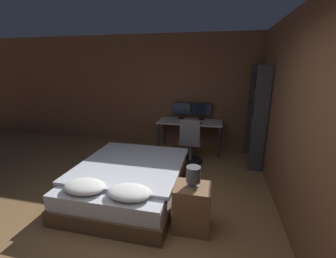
{
  "coord_description": "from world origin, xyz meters",
  "views": [
    {
      "loc": [
        0.92,
        -1.8,
        2.0
      ],
      "look_at": [
        -0.05,
        2.42,
        0.75
      ],
      "focal_mm": 24.0,
      "sensor_mm": 36.0,
      "label": 1
    }
  ],
  "objects_px": {
    "bedside_lamp": "(193,175)",
    "computer_mouse": "(201,123)",
    "nightstand": "(192,208)",
    "keyboard": "(189,123)",
    "desk": "(190,125)",
    "bed": "(129,180)",
    "monitor_right": "(202,110)",
    "office_chair": "(190,145)",
    "monitor_left": "(181,109)",
    "bookshelf": "(258,112)"
  },
  "relations": [
    {
      "from": "monitor_right",
      "to": "bookshelf",
      "type": "xyz_separation_m",
      "value": [
        1.14,
        -0.69,
        0.14
      ]
    },
    {
      "from": "nightstand",
      "to": "keyboard",
      "type": "height_order",
      "value": "keyboard"
    },
    {
      "from": "monitor_left",
      "to": "bookshelf",
      "type": "bearing_deg",
      "value": -22.86
    },
    {
      "from": "bedside_lamp",
      "to": "computer_mouse",
      "type": "height_order",
      "value": "bedside_lamp"
    },
    {
      "from": "computer_mouse",
      "to": "bookshelf",
      "type": "bearing_deg",
      "value": -12.55
    },
    {
      "from": "monitor_right",
      "to": "computer_mouse",
      "type": "relative_size",
      "value": 6.52
    },
    {
      "from": "nightstand",
      "to": "bookshelf",
      "type": "height_order",
      "value": "bookshelf"
    },
    {
      "from": "bed",
      "to": "nightstand",
      "type": "height_order",
      "value": "nightstand"
    },
    {
      "from": "bed",
      "to": "computer_mouse",
      "type": "bearing_deg",
      "value": 64.08
    },
    {
      "from": "desk",
      "to": "bookshelf",
      "type": "distance_m",
      "value": 1.53
    },
    {
      "from": "nightstand",
      "to": "office_chair",
      "type": "height_order",
      "value": "office_chair"
    },
    {
      "from": "monitor_right",
      "to": "keyboard",
      "type": "distance_m",
      "value": 0.55
    },
    {
      "from": "monitor_left",
      "to": "bookshelf",
      "type": "relative_size",
      "value": 0.23
    },
    {
      "from": "desk",
      "to": "computer_mouse",
      "type": "distance_m",
      "value": 0.37
    },
    {
      "from": "nightstand",
      "to": "office_chair",
      "type": "relative_size",
      "value": 0.61
    },
    {
      "from": "bedside_lamp",
      "to": "monitor_left",
      "type": "relative_size",
      "value": 0.56
    },
    {
      "from": "monitor_right",
      "to": "office_chair",
      "type": "xyz_separation_m",
      "value": [
        -0.14,
        -0.94,
        -0.56
      ]
    },
    {
      "from": "desk",
      "to": "office_chair",
      "type": "bearing_deg",
      "value": -81.29
    },
    {
      "from": "keyboard",
      "to": "office_chair",
      "type": "xyz_separation_m",
      "value": [
        0.11,
        -0.5,
        -0.34
      ]
    },
    {
      "from": "nightstand",
      "to": "bedside_lamp",
      "type": "height_order",
      "value": "bedside_lamp"
    },
    {
      "from": "bed",
      "to": "desk",
      "type": "bearing_deg",
      "value": 72.86
    },
    {
      "from": "keyboard",
      "to": "computer_mouse",
      "type": "distance_m",
      "value": 0.27
    },
    {
      "from": "bookshelf",
      "to": "monitor_right",
      "type": "bearing_deg",
      "value": 148.79
    },
    {
      "from": "nightstand",
      "to": "computer_mouse",
      "type": "relative_size",
      "value": 8.42
    },
    {
      "from": "bedside_lamp",
      "to": "office_chair",
      "type": "relative_size",
      "value": 0.27
    },
    {
      "from": "bookshelf",
      "to": "bedside_lamp",
      "type": "bearing_deg",
      "value": -114.19
    },
    {
      "from": "bed",
      "to": "monitor_left",
      "type": "relative_size",
      "value": 4.26
    },
    {
      "from": "monitor_right",
      "to": "computer_mouse",
      "type": "distance_m",
      "value": 0.49
    },
    {
      "from": "bedside_lamp",
      "to": "computer_mouse",
      "type": "relative_size",
      "value": 3.65
    },
    {
      "from": "bed",
      "to": "desk",
      "type": "distance_m",
      "value": 2.27
    },
    {
      "from": "monitor_right",
      "to": "keyboard",
      "type": "xyz_separation_m",
      "value": [
        -0.25,
        -0.44,
        -0.22
      ]
    },
    {
      "from": "desk",
      "to": "monitor_left",
      "type": "distance_m",
      "value": 0.46
    },
    {
      "from": "computer_mouse",
      "to": "office_chair",
      "type": "bearing_deg",
      "value": -108.1
    },
    {
      "from": "bookshelf",
      "to": "desk",
      "type": "bearing_deg",
      "value": 161.39
    },
    {
      "from": "nightstand",
      "to": "keyboard",
      "type": "xyz_separation_m",
      "value": [
        -0.4,
        2.46,
        0.44
      ]
    },
    {
      "from": "keyboard",
      "to": "monitor_right",
      "type": "bearing_deg",
      "value": 60.6
    },
    {
      "from": "bed",
      "to": "bedside_lamp",
      "type": "relative_size",
      "value": 7.61
    },
    {
      "from": "bedside_lamp",
      "to": "desk",
      "type": "relative_size",
      "value": 0.17
    },
    {
      "from": "desk",
      "to": "monitor_right",
      "type": "bearing_deg",
      "value": 41.8
    },
    {
      "from": "keyboard",
      "to": "bookshelf",
      "type": "height_order",
      "value": "bookshelf"
    },
    {
      "from": "bedside_lamp",
      "to": "office_chair",
      "type": "bearing_deg",
      "value": 98.28
    },
    {
      "from": "bed",
      "to": "bedside_lamp",
      "type": "distance_m",
      "value": 1.28
    },
    {
      "from": "keyboard",
      "to": "office_chair",
      "type": "distance_m",
      "value": 0.62
    },
    {
      "from": "monitor_left",
      "to": "bookshelf",
      "type": "xyz_separation_m",
      "value": [
        1.64,
        -0.69,
        0.14
      ]
    },
    {
      "from": "computer_mouse",
      "to": "monitor_right",
      "type": "bearing_deg",
      "value": 93.19
    },
    {
      "from": "nightstand",
      "to": "computer_mouse",
      "type": "xyz_separation_m",
      "value": [
        -0.12,
        2.46,
        0.45
      ]
    },
    {
      "from": "bed",
      "to": "nightstand",
      "type": "bearing_deg",
      "value": -26.99
    },
    {
      "from": "bed",
      "to": "bedside_lamp",
      "type": "xyz_separation_m",
      "value": [
        1.06,
        -0.54,
        0.49
      ]
    },
    {
      "from": "bedside_lamp",
      "to": "monitor_left",
      "type": "distance_m",
      "value": 2.98
    },
    {
      "from": "nightstand",
      "to": "monitor_right",
      "type": "bearing_deg",
      "value": 92.89
    }
  ]
}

